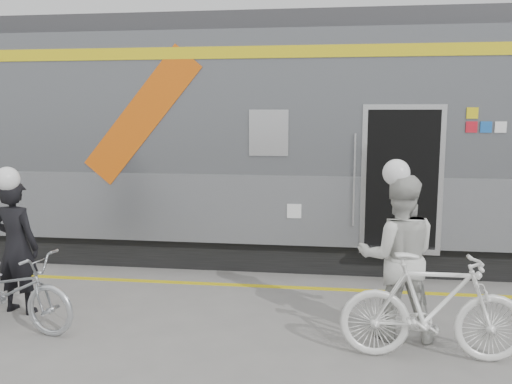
% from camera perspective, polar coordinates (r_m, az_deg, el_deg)
% --- Properties ---
extents(ground, '(90.00, 90.00, 0.00)m').
position_cam_1_polar(ground, '(6.14, 0.73, -16.31)').
color(ground, slate).
rests_on(ground, ground).
extents(train, '(24.00, 3.17, 4.10)m').
position_cam_1_polar(train, '(9.80, 1.22, 5.46)').
color(train, black).
rests_on(train, ground).
extents(safety_strip, '(24.00, 0.12, 0.01)m').
position_cam_1_polar(safety_strip, '(8.13, 2.62, -9.95)').
color(safety_strip, gold).
rests_on(safety_strip, ground).
extents(man, '(0.69, 0.52, 1.73)m').
position_cam_1_polar(man, '(7.58, -23.90, -5.27)').
color(man, black).
rests_on(man, ground).
extents(bicycle_left, '(1.90, 0.94, 0.95)m').
position_cam_1_polar(bicycle_left, '(7.14, -24.66, -9.41)').
color(bicycle_left, '#AFB3B7').
rests_on(bicycle_left, ground).
extents(woman, '(0.92, 0.72, 1.88)m').
position_cam_1_polar(woman, '(6.37, 14.71, -6.65)').
color(woman, beige).
rests_on(woman, ground).
extents(bicycle_right, '(1.90, 0.55, 1.14)m').
position_cam_1_polar(bicycle_right, '(6.01, 18.10, -11.44)').
color(bicycle_right, white).
rests_on(bicycle_right, ground).
extents(helmet_man, '(0.30, 0.30, 0.30)m').
position_cam_1_polar(helmet_man, '(7.42, -24.37, 2.37)').
color(helmet_man, white).
rests_on(helmet_man, man).
extents(helmet_woman, '(0.30, 0.30, 0.30)m').
position_cam_1_polar(helmet_woman, '(6.18, 15.09, 3.18)').
color(helmet_woman, white).
rests_on(helmet_woman, woman).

